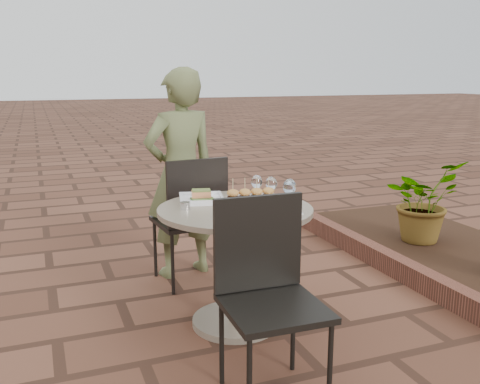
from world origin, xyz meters
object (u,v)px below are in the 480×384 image
object	(u,v)px
chair_near	(266,280)
diner	(181,174)
plate_sliders	(251,200)
cafe_table	(235,248)
chair_far	(192,211)
plate_salmon	(201,198)
plate_tuna	(264,209)

from	to	relation	value
chair_near	diner	xyz separation A→B (m)	(0.02, 1.62, 0.22)
chair_near	plate_sliders	distance (m)	0.70
cafe_table	plate_sliders	xyz separation A→B (m)	(0.08, -0.03, 0.29)
diner	chair_near	bearing A→B (deg)	78.09
chair_near	chair_far	bearing A→B (deg)	89.91
plate_salmon	plate_tuna	xyz separation A→B (m)	(0.25, -0.38, -0.00)
cafe_table	plate_sliders	world-z (taller)	plate_sliders
plate_salmon	chair_far	bearing A→B (deg)	81.15
chair_far	plate_tuna	world-z (taller)	chair_far
plate_tuna	plate_sliders	bearing A→B (deg)	103.48
diner	cafe_table	bearing A→B (deg)	83.39
cafe_table	diner	distance (m)	0.99
cafe_table	diner	world-z (taller)	diner
chair_far	plate_sliders	bearing A→B (deg)	95.67
chair_far	diner	world-z (taller)	diner
cafe_table	diner	size ratio (longest dim) A/B	0.59
plate_salmon	plate_sliders	xyz separation A→B (m)	(0.22, -0.26, 0.02)
chair_far	diner	xyz separation A→B (m)	(-0.01, 0.26, 0.22)
cafe_table	chair_far	distance (m)	0.69
chair_far	plate_salmon	size ratio (longest dim) A/B	2.99
chair_near	diner	world-z (taller)	diner
plate_sliders	diner	bearing A→B (deg)	99.20
chair_far	chair_near	xyz separation A→B (m)	(-0.03, -1.36, 0.00)
chair_near	cafe_table	bearing A→B (deg)	83.12
diner	plate_salmon	distance (m)	0.72
chair_near	plate_tuna	world-z (taller)	chair_near
chair_far	plate_salmon	xyz separation A→B (m)	(-0.07, -0.46, 0.20)
chair_far	plate_tuna	size ratio (longest dim) A/B	2.86
cafe_table	diner	xyz separation A→B (m)	(-0.07, 0.94, 0.28)
plate_sliders	plate_tuna	bearing A→B (deg)	-76.52
cafe_table	diner	bearing A→B (deg)	94.47
diner	plate_salmon	xyz separation A→B (m)	(-0.06, -0.72, -0.02)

